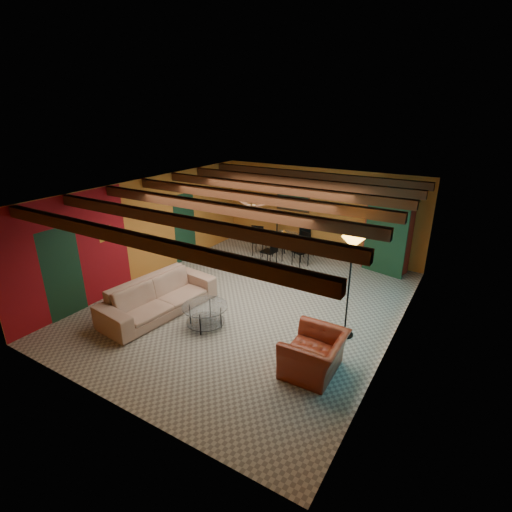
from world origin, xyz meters
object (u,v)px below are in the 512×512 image
Objects in this scene: armchair at (314,354)px; coffee_table at (205,316)px; floor_lamp at (349,288)px; vase at (284,223)px; dining_table at (284,242)px; armoire at (388,236)px; potted_plant at (394,192)px; sofa at (159,297)px.

coffee_table is at bearing -96.19° from armchair.
floor_lamp reaches higher than vase.
dining_table is 3.04m from armoire.
vase is at bearing -167.65° from potted_plant.
armchair is at bearing -75.29° from armoire.
floor_lamp is at bearing -46.25° from vase.
dining_table is at bearing -167.65° from potted_plant.
potted_plant is at bearing 12.35° from vase.
coffee_table is at bearing -116.18° from potted_plant.
coffee_table is (1.27, 0.07, -0.15)m from sofa.
armchair is 5.34m from armoire.
vase reaches higher than dining_table.
armchair is at bearing -93.24° from floor_lamp.
dining_table is (-3.02, 4.66, 0.14)m from armchair.
coffee_table is at bearing -84.50° from dining_table.
vase is (-3.10, 3.24, 0.04)m from floor_lamp.
armchair is (3.86, -0.14, -0.03)m from sofa.
potted_plant reaches higher than coffee_table.
armoire is (3.77, 5.16, 0.63)m from sofa.
armoire is 0.95× the size of floor_lamp.
sofa reaches higher than armchair.
armoire reaches higher than sofa.
potted_plant is at bearing -29.80° from sofa.
vase is (-2.93, -0.64, -1.17)m from potted_plant.
potted_plant is at bearing 0.00° from armoire.
vase is (-3.02, 4.66, 0.75)m from armchair.
potted_plant reaches higher than armchair.
coffee_table is 0.47× the size of armoire.
coffee_table is (-2.59, 0.21, -0.12)m from armchair.
armchair is at bearing -85.75° from sofa.
coffee_table is at bearing -155.62° from floor_lamp.
vase is at bearing 75.96° from dining_table.
armoire is at bearing 12.35° from dining_table.
potted_plant is (0.00, 0.00, 1.26)m from armoire.
potted_plant is (2.50, 5.09, 2.03)m from coffee_table.
floor_lamp is at bearing -46.25° from dining_table.
floor_lamp is at bearing 175.21° from armchair.
sofa is 14.34× the size of vase.
floor_lamp is (0.17, -3.88, 0.05)m from armoire.
armoire is 3.88m from floor_lamp.
vase reaches higher than armchair.
potted_plant reaches higher than armoire.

